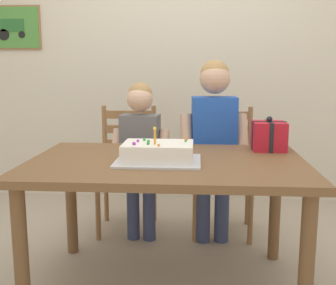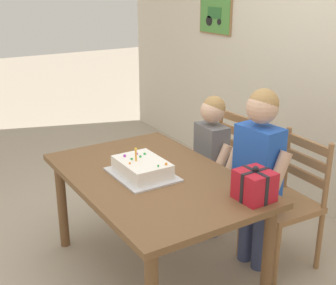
{
  "view_description": "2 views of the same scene",
  "coord_description": "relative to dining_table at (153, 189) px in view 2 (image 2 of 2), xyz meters",
  "views": [
    {
      "loc": [
        0.16,
        -2.19,
        1.21
      ],
      "look_at": [
        -0.0,
        0.1,
        0.8
      ],
      "focal_mm": 45.08,
      "sensor_mm": 36.0,
      "label": 1
    },
    {
      "loc": [
        2.27,
        -1.31,
        1.88
      ],
      "look_at": [
        -0.13,
        0.19,
        0.87
      ],
      "focal_mm": 48.29,
      "sensor_mm": 36.0,
      "label": 2
    }
  ],
  "objects": [
    {
      "name": "chair_right",
      "position": [
        0.36,
        0.85,
        -0.17
      ],
      "size": [
        0.44,
        0.44,
        0.92
      ],
      "color": "#996B42",
      "rests_on": "ground"
    },
    {
      "name": "child_older",
      "position": [
        0.27,
        0.64,
        0.13
      ],
      "size": [
        0.47,
        0.27,
        1.26
      ],
      "color": "#38426B",
      "rests_on": "ground"
    },
    {
      "name": "chair_left",
      "position": [
        -0.36,
        0.85,
        -0.17
      ],
      "size": [
        0.45,
        0.45,
        0.92
      ],
      "color": "#996B42",
      "rests_on": "ground"
    },
    {
      "name": "ground_plane",
      "position": [
        0.0,
        0.0,
        -0.63
      ],
      "size": [
        20.0,
        20.0,
        0.0
      ],
      "primitive_type": "plane",
      "color": "tan"
    },
    {
      "name": "dining_table",
      "position": [
        0.0,
        0.0,
        0.0
      ],
      "size": [
        1.47,
        0.95,
        0.72
      ],
      "color": "brown",
      "rests_on": "ground"
    },
    {
      "name": "birthday_cake",
      "position": [
        -0.04,
        -0.06,
        0.14
      ],
      "size": [
        0.44,
        0.34,
        0.19
      ],
      "color": "silver",
      "rests_on": "dining_table"
    },
    {
      "name": "gift_box_red_large",
      "position": [
        0.58,
        0.32,
        0.18
      ],
      "size": [
        0.2,
        0.19,
        0.21
      ],
      "color": "red",
      "rests_on": "dining_table"
    },
    {
      "name": "child_younger",
      "position": [
        -0.23,
        0.64,
        0.04
      ],
      "size": [
        0.41,
        0.24,
        1.11
      ],
      "color": "#38426B",
      "rests_on": "ground"
    }
  ]
}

